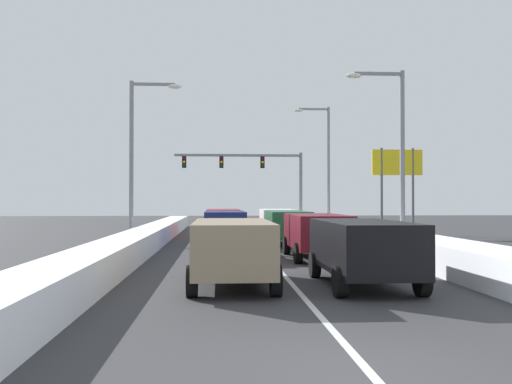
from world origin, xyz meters
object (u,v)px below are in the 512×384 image
Objects in this scene: suv_white_right_lane_fourth at (278,220)px; street_lamp_right_mid at (324,158)px; sedan_gray_center_lane_second at (230,238)px; traffic_light_gantry at (256,170)px; suv_navy_center_lane_third at (225,224)px; roadside_sign_right at (397,172)px; suv_maroon_right_lane_second at (317,232)px; street_lamp_left_mid at (138,146)px; suv_red_center_lane_fourth at (223,220)px; suv_green_right_lane_third at (287,224)px; street_lamp_right_near at (394,142)px; suv_black_right_lane_nearest at (363,247)px; suv_tan_center_lane_nearest at (232,247)px.

suv_white_right_lane_fourth is 8.91m from street_lamp_right_mid.
traffic_light_gantry reaches higher than sedan_gray_center_lane_second.
roadside_sign_right reaches higher than suv_navy_center_lane_third.
suv_maroon_right_lane_second is 13.00m from suv_white_right_lane_fourth.
suv_white_right_lane_fourth is 8.15m from roadside_sign_right.
suv_red_center_lane_fourth is at bearing 49.33° from street_lamp_left_mid.
suv_white_right_lane_fourth is 1.00× the size of suv_red_center_lane_fourth.
traffic_light_gantry is 7.57m from street_lamp_right_mid.
roadside_sign_right reaches higher than sedan_gray_center_lane_second.
street_lamp_right_mid is at bearing 60.25° from suv_navy_center_lane_third.
traffic_light_gantry is (-0.33, 18.60, 3.71)m from suv_green_right_lane_third.
suv_white_right_lane_fourth is 10.99m from street_lamp_right_near.
traffic_light_gantry is at bearing 83.96° from sedan_gray_center_lane_second.
street_lamp_left_mid is (-7.20, -17.80, 0.24)m from traffic_light_gantry.
street_lamp_right_near is at bearing -37.99° from suv_green_right_lane_third.
street_lamp_right_near is (4.43, -3.46, 3.81)m from suv_green_right_lane_third.
suv_black_right_lane_nearest is 3.36m from suv_tan_center_lane_nearest.
street_lamp_right_near is at bearing -19.62° from street_lamp_left_mid.
suv_maroon_right_lane_second is at bearing -75.06° from suv_red_center_lane_fourth.
sedan_gray_center_lane_second is 6.51m from suv_navy_center_lane_third.
sedan_gray_center_lane_second is at bearing -89.05° from suv_navy_center_lane_third.
suv_maroon_right_lane_second is 15.78m from roadside_sign_right.
suv_black_right_lane_nearest is at bearing -98.46° from street_lamp_right_mid.
suv_black_right_lane_nearest and suv_green_right_lane_third have the same top height.
suv_green_right_lane_third is at bearing 65.96° from sedan_gray_center_lane_second.
suv_white_right_lane_fourth is at bearing 88.26° from suv_green_right_lane_third.
street_lamp_right_near is 12.70m from street_lamp_left_mid.
street_lamp_left_mid is (-11.76, -11.79, -0.38)m from street_lamp_right_mid.
suv_black_right_lane_nearest is at bearing -109.96° from roadside_sign_right.
suv_black_right_lane_nearest is 14.10m from suv_green_right_lane_third.
suv_maroon_right_lane_second and suv_tan_center_lane_nearest have the same top height.
suv_black_right_lane_nearest and suv_tan_center_lane_nearest have the same top height.
suv_green_right_lane_third is at bearing -6.08° from street_lamp_left_mid.
street_lamp_right_near is at bearing -89.26° from street_lamp_right_mid.
suv_tan_center_lane_nearest and suv_navy_center_lane_third have the same top height.
sedan_gray_center_lane_second is at bearing -114.04° from suv_green_right_lane_third.
suv_navy_center_lane_third reaches higher than sedan_gray_center_lane_second.
street_lamp_right_mid is at bearing 71.45° from suv_green_right_lane_third.
suv_maroon_right_lane_second is 0.89× the size of roadside_sign_right.
street_lamp_right_mid reaches higher than roadside_sign_right.
suv_tan_center_lane_nearest is (-3.35, 0.24, 0.00)m from suv_black_right_lane_nearest.
suv_maroon_right_lane_second is 13.40m from suv_red_center_lane_fourth.
suv_white_right_lane_fourth is at bearing -175.60° from roadside_sign_right.
suv_green_right_lane_third is at bearing -61.67° from suv_red_center_lane_fourth.
suv_maroon_right_lane_second is at bearing -138.97° from street_lamp_right_near.
street_lamp_right_near is (4.77, -22.06, 0.10)m from traffic_light_gantry.
suv_red_center_lane_fourth is (-3.35, -0.05, 0.00)m from suv_white_right_lane_fourth.
suv_navy_center_lane_third is (-3.31, -6.20, 0.00)m from suv_white_right_lane_fourth.
suv_black_right_lane_nearest is 1.00× the size of suv_green_right_lane_third.
traffic_light_gantry reaches higher than suv_navy_center_lane_third.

